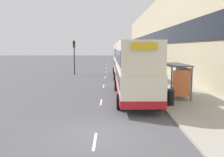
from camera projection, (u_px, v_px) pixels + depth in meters
name	position (u px, v px, depth m)	size (l,w,h in m)	color
ground_plane	(96.00, 135.00, 11.08)	(220.00, 220.00, 0.00)	#515156
pavement	(139.00, 67.00, 49.33)	(5.00, 93.00, 0.14)	#A39E93
terrace_facade	(160.00, 36.00, 48.61)	(3.10, 93.00, 12.35)	#C6B793
lane_mark_0	(95.00, 141.00, 10.35)	(0.12, 2.00, 0.01)	silver
lane_mark_1	(101.00, 102.00, 17.72)	(0.12, 2.00, 0.01)	silver
lane_mark_2	(104.00, 86.00, 25.08)	(0.12, 2.00, 0.01)	silver
lane_mark_3	(105.00, 77.00, 32.45)	(0.12, 2.00, 0.01)	silver
lane_mark_4	(106.00, 72.00, 39.81)	(0.12, 2.00, 0.01)	silver
lane_mark_5	(106.00, 68.00, 47.18)	(0.12, 2.00, 0.01)	silver
lane_mark_6	(107.00, 65.00, 54.54)	(0.12, 2.00, 0.01)	silver
lane_mark_7	(107.00, 63.00, 61.90)	(0.12, 2.00, 0.01)	silver
bus_shelter	(178.00, 74.00, 18.84)	(1.60, 4.20, 2.48)	#4C4C51
double_decker_bus_near	(134.00, 69.00, 18.73)	(2.85, 10.76, 4.30)	beige
double_decker_bus_ahead	(124.00, 60.00, 32.65)	(2.85, 11.16, 4.30)	beige
car_0	(123.00, 64.00, 44.31)	(1.97, 3.84, 1.83)	#B7B799
car_1	(118.00, 57.00, 75.82)	(1.95, 4.40, 1.76)	maroon
pedestrian_at_shelter	(159.00, 83.00, 19.71)	(0.36, 0.36, 1.82)	#23232D
pedestrian_1	(185.00, 82.00, 21.17)	(0.32, 0.32, 1.64)	#23232D
litter_bin	(170.00, 97.00, 16.21)	(0.55, 0.55, 1.05)	black
traffic_light_far_kerb	(74.00, 52.00, 35.11)	(0.30, 0.32, 4.85)	black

